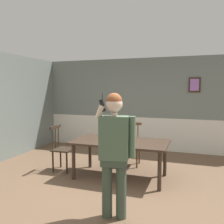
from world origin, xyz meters
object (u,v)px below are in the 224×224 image
dining_table (120,145)px  person_figure (115,147)px  chair_near_window (131,145)px  chair_by_doorway (62,149)px

dining_table → person_figure: size_ratio=1.09×
dining_table → chair_near_window: (-0.00, 0.87, -0.19)m
person_figure → chair_by_doorway: bearing=-51.2°
dining_table → chair_by_doorway: (-1.31, 0.00, -0.18)m
dining_table → chair_by_doorway: 1.32m
chair_near_window → person_figure: size_ratio=0.57×
dining_table → person_figure: bearing=-75.8°
dining_table → chair_near_window: chair_near_window is taller
chair_near_window → chair_by_doorway: size_ratio=1.01×
dining_table → person_figure: person_figure is taller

